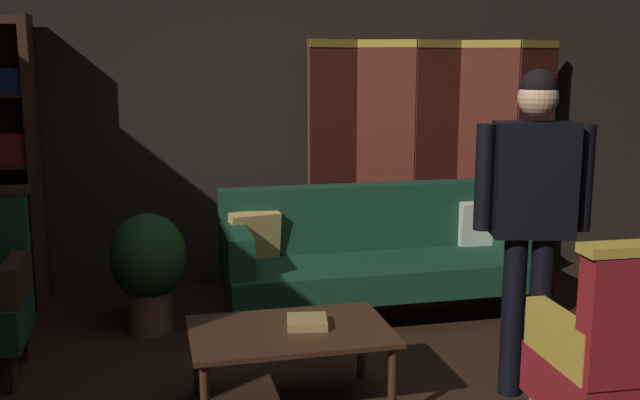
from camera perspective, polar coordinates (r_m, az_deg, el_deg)
The scene contains 8 objects.
back_wall at distance 5.81m, azimuth -3.76°, elevation 7.32°, with size 7.20×0.10×2.80m, color black.
folding_screen at distance 5.96m, azimuth 8.94°, elevation 3.30°, with size 2.11×0.29×1.90m.
velvet_couch at distance 5.12m, azimuth 4.34°, elevation -3.91°, with size 2.12×0.78×0.88m.
coffee_table at distance 3.76m, azimuth -2.30°, elevation -10.58°, with size 1.00×0.64×0.42m.
armchair_gilt_accent at distance 3.47m, azimuth 22.14°, elevation -11.26°, with size 0.61×0.60×1.04m.
standing_figure at distance 3.89m, azimuth 16.07°, elevation -0.30°, with size 0.57×0.31×1.70m.
potted_plant at distance 4.90m, azimuth -13.09°, elevation -4.84°, with size 0.49×0.49×0.78m.
book_tan_leather at distance 3.78m, azimuth -1.01°, elevation -9.40°, with size 0.20×0.19×0.04m, color #9E7A47.
Camera 1 is at (-0.96, -3.27, 1.74)m, focal length 41.46 mm.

